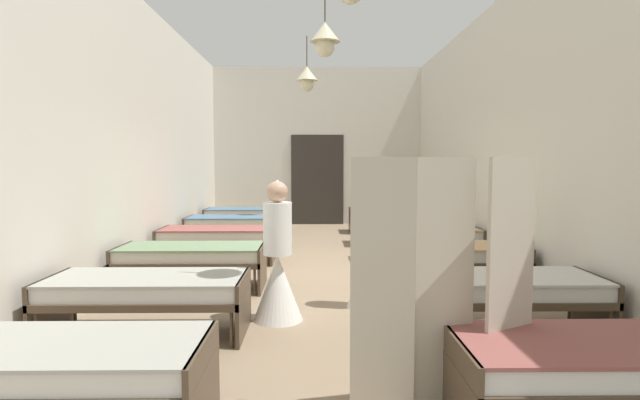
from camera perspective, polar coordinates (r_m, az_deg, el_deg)
name	(u,v)px	position (r m, az deg, el deg)	size (l,w,h in m)	color
ground_plane	(321,276)	(7.57, 0.07, -8.76)	(6.13, 12.59, 0.10)	#8C755B
room_shell	(320,137)	(8.62, -0.05, 7.24)	(5.93, 12.19, 4.19)	silver
bed_left_row_0	(50,364)	(3.58, -28.56, -16.21)	(1.90, 0.84, 0.57)	#473828
bed_right_row_0	(608,361)	(3.69, 30.13, -15.69)	(1.90, 0.84, 0.57)	#473828
bed_left_row_1	(147,290)	(5.14, -19.24, -9.71)	(1.90, 0.84, 0.57)	#473828
bed_right_row_1	(501,289)	(5.21, 20.00, -9.54)	(1.90, 0.84, 0.57)	#473828
bed_left_row_2	(192,256)	(6.80, -14.51, -6.20)	(1.90, 0.84, 0.57)	#473828
bed_right_row_2	(451,255)	(6.85, 14.75, -6.12)	(1.90, 0.84, 0.57)	#473828
bed_left_row_3	(217,236)	(8.50, -11.68, -4.05)	(1.90, 0.84, 0.57)	#473828
bed_right_row_3	(422,235)	(8.54, 11.58, -4.01)	(1.90, 0.84, 0.57)	#473828
bed_left_row_4	(234,223)	(10.22, -9.81, -2.62)	(1.90, 0.84, 0.57)	#473828
bed_right_row_4	(403,223)	(10.26, 9.48, -2.59)	(1.90, 0.84, 0.57)	#473828
bed_left_row_5	(246,214)	(11.96, -8.49, -1.60)	(1.90, 0.84, 0.57)	#473828
bed_right_row_5	(390,214)	(11.99, 7.98, -1.58)	(1.90, 0.84, 0.57)	#473828
nurse_near_aisle	(278,271)	(5.29, -4.86, -8.07)	(0.52, 0.52, 1.49)	white
nurse_mid_aisle	(370,262)	(5.77, 5.70, -7.04)	(0.52, 0.52, 1.49)	white
privacy_screen	(445,286)	(3.43, 14.19, -9.56)	(1.24, 0.23, 1.70)	#BCB29E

